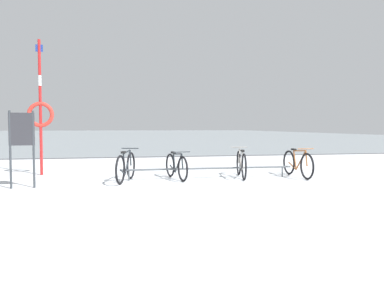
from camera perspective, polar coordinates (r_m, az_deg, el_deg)
ground at (r=60.70m, az=-8.54°, el=1.40°), size 80.00×132.00×0.08m
bike_rack at (r=9.88m, az=2.64°, el=-3.91°), size 4.77×0.07×0.31m
bicycle_0 at (r=9.47m, az=-10.39°, el=-3.57°), size 0.60×1.64×0.85m
bicycle_1 at (r=9.76m, az=-2.51°, el=-3.52°), size 0.52×1.60×0.77m
bicycle_2 at (r=10.13m, az=7.78°, el=-3.16°), size 0.48×1.72×0.83m
bicycle_3 at (r=10.59m, az=16.33°, el=-2.99°), size 0.46×1.79×0.83m
info_sign at (r=9.14m, az=-25.29°, el=1.11°), size 0.55×0.08×1.79m
rescue_post at (r=11.41m, az=-22.81°, el=4.82°), size 0.75×0.11×3.93m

